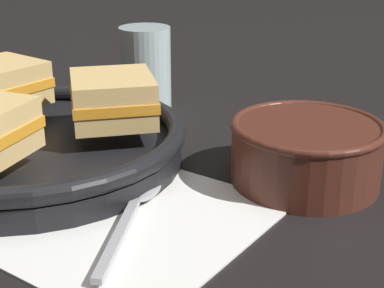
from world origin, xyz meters
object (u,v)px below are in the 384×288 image
skillet (32,144)px  drinking_glass (146,68)px  soup_bowl (306,149)px  sandwich_near_left (113,99)px  spoon (137,198)px

skillet → drinking_glass: drinking_glass is taller
skillet → drinking_glass: size_ratio=3.55×
soup_bowl → sandwich_near_left: size_ratio=1.17×
skillet → spoon: bearing=-87.5°
spoon → skillet: size_ratio=0.42×
spoon → drinking_glass: drinking_glass is taller
soup_bowl → drinking_glass: size_ratio=1.36×
soup_bowl → spoon: 0.16m
sandwich_near_left → drinking_glass: (0.14, 0.10, -0.01)m
soup_bowl → drinking_glass: bearing=77.7°
drinking_glass → skillet: bearing=-166.7°
spoon → skillet: bearing=58.2°
spoon → skillet: (-0.01, 0.15, 0.01)m
skillet → drinking_glass: (0.20, 0.05, 0.03)m
sandwich_near_left → drinking_glass: drinking_glass is taller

